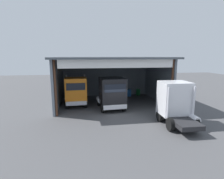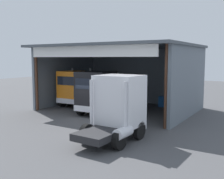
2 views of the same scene
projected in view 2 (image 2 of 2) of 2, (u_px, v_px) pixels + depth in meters
The scene contains 7 objects.
ground_plane at pixel (91, 118), 20.33m from camera, with size 80.00×80.00×0.00m, color #4C4C4F.
workshop_shed at pixel (124, 66), 24.25m from camera, with size 12.87×9.86×5.62m.
truck_orange_center_bay at pixel (75, 88), 25.02m from camera, with size 2.61×4.26×3.60m.
truck_black_right_bay at pixel (98, 92), 21.48m from camera, with size 2.94×5.09×3.49m.
truck_white_left_bay at pixel (118, 107), 14.89m from camera, with size 2.57×4.42×3.60m.
oil_drum at pixel (184, 103), 24.57m from camera, with size 0.58×0.58×0.88m, color #197233.
tool_cart at pixel (164, 102), 25.06m from camera, with size 0.90×0.60×1.00m, color #1E59A5.
Camera 2 is at (11.91, -16.08, 4.53)m, focal length 43.06 mm.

